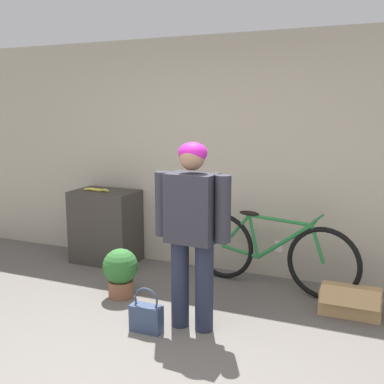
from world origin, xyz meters
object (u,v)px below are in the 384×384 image
Objects in this scene: person at (192,222)px; handbag at (146,317)px; bicycle at (270,252)px; potted_plant at (120,271)px; cardboard_box at (350,301)px; banana at (97,190)px.

person is 0.87m from handbag.
person is 1.28m from bicycle.
potted_plant reaches higher than handbag.
cardboard_box is at bearing 12.86° from potted_plant.
handbag is (-0.32, -0.21, -0.78)m from person.
bicycle is 0.90m from cardboard_box.
handbag is at bearing -146.61° from cardboard_box.
person reaches higher than bicycle.
potted_plant is (-0.57, 0.53, 0.14)m from handbag.
bicycle is at bearing -0.30° from banana.
bicycle is 3.71× the size of potted_plant.
bicycle is 4.71× the size of handbag.
potted_plant is at bearing -139.52° from bicycle.
handbag is (-0.72, -1.31, -0.25)m from bicycle.
cardboard_box is (0.81, -0.30, -0.27)m from bicycle.
person is at bearing -146.58° from cardboard_box.
banana is (-2.07, 0.01, 0.50)m from bicycle.
banana is 3.00m from cardboard_box.
handbag is 1.83m from cardboard_box.
cardboard_box is (1.53, 1.01, -0.02)m from handbag.
potted_plant is (-2.09, -0.48, 0.16)m from cardboard_box.
handbag reaches higher than cardboard_box.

